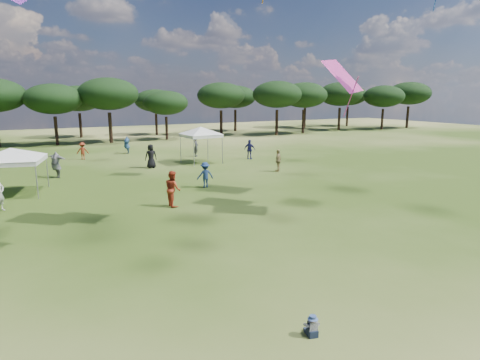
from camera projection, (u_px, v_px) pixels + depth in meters
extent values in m
cylinder|color=black|center=(56.00, 131.00, 45.09)|extent=(0.37, 0.37, 3.21)
ellipsoid|color=black|center=(53.00, 99.00, 44.36)|extent=(6.24, 6.24, 3.36)
cylinder|color=black|center=(110.00, 128.00, 47.29)|extent=(0.41, 0.41, 3.56)
ellipsoid|color=black|center=(108.00, 94.00, 46.48)|extent=(6.91, 6.91, 3.73)
cylinder|color=black|center=(167.00, 128.00, 50.78)|extent=(0.33, 0.33, 2.88)
ellipsoid|color=black|center=(166.00, 103.00, 50.12)|extent=(5.60, 5.60, 3.02)
cylinder|color=black|center=(221.00, 123.00, 56.82)|extent=(0.39, 0.39, 3.44)
ellipsoid|color=black|center=(221.00, 95.00, 56.03)|extent=(6.69, 6.69, 3.60)
cylinder|color=black|center=(277.00, 123.00, 56.47)|extent=(0.40, 0.40, 3.53)
ellipsoid|color=black|center=(277.00, 94.00, 55.67)|extent=(6.86, 6.86, 3.70)
cylinder|color=black|center=(303.00, 122.00, 59.03)|extent=(0.40, 0.40, 3.47)
ellipsoid|color=black|center=(304.00, 95.00, 58.24)|extent=(6.74, 6.74, 3.63)
cylinder|color=black|center=(339.00, 119.00, 64.62)|extent=(0.41, 0.41, 3.57)
ellipsoid|color=black|center=(340.00, 94.00, 63.81)|extent=(6.94, 6.94, 3.74)
cylinder|color=black|center=(382.00, 119.00, 65.82)|extent=(0.38, 0.38, 3.35)
ellipsoid|color=black|center=(384.00, 96.00, 65.05)|extent=(6.51, 6.51, 3.51)
cylinder|color=black|center=(407.00, 117.00, 69.15)|extent=(0.42, 0.42, 3.66)
ellipsoid|color=black|center=(409.00, 93.00, 68.32)|extent=(7.10, 7.10, 3.83)
cylinder|color=black|center=(81.00, 125.00, 53.48)|extent=(0.37, 0.37, 3.20)
ellipsoid|color=black|center=(78.00, 98.00, 52.75)|extent=(6.21, 6.21, 3.35)
cylinder|color=black|center=(156.00, 124.00, 56.99)|extent=(0.34, 0.34, 2.99)
ellipsoid|color=black|center=(155.00, 101.00, 56.30)|extent=(5.81, 5.81, 3.13)
cylinder|color=black|center=(235.00, 120.00, 63.07)|extent=(0.38, 0.38, 3.31)
ellipsoid|color=black|center=(235.00, 97.00, 62.32)|extent=(6.43, 6.43, 3.47)
cylinder|color=black|center=(305.00, 117.00, 69.53)|extent=(0.42, 0.42, 3.64)
ellipsoid|color=black|center=(305.00, 94.00, 68.71)|extent=(7.06, 7.06, 3.81)
cylinder|color=black|center=(347.00, 117.00, 73.12)|extent=(0.40, 0.40, 3.46)
ellipsoid|color=black|center=(348.00, 95.00, 72.33)|extent=(6.72, 6.72, 3.62)
cylinder|color=gray|center=(37.00, 181.00, 21.67)|extent=(0.06, 0.06, 1.99)
cylinder|color=gray|center=(47.00, 171.00, 24.50)|extent=(0.06, 0.06, 1.99)
cube|color=silver|center=(12.00, 161.00, 22.51)|extent=(3.75, 3.75, 0.25)
pyramid|color=silver|center=(10.00, 148.00, 22.36)|extent=(6.28, 6.28, 0.60)
cylinder|color=gray|center=(194.00, 152.00, 31.53)|extent=(0.06, 0.06, 2.34)
cylinder|color=gray|center=(222.00, 150.00, 32.87)|extent=(0.06, 0.06, 2.34)
cylinder|color=gray|center=(181.00, 148.00, 33.66)|extent=(0.06, 0.06, 2.34)
cylinder|color=gray|center=(208.00, 146.00, 35.00)|extent=(0.06, 0.06, 2.34)
cube|color=silver|center=(201.00, 136.00, 33.03)|extent=(2.95, 2.95, 0.25)
pyramid|color=silver|center=(201.00, 127.00, 32.88)|extent=(5.55, 5.55, 0.60)
cube|color=#151D30|center=(312.00, 333.00, 9.40)|extent=(0.26, 0.26, 0.17)
cube|color=#151D30|center=(306.00, 331.00, 9.54)|extent=(0.12, 0.21, 0.09)
cube|color=#151D30|center=(312.00, 330.00, 9.58)|extent=(0.12, 0.21, 0.09)
cube|color=white|center=(313.00, 326.00, 9.36)|extent=(0.24, 0.19, 0.22)
cylinder|color=white|center=(306.00, 325.00, 9.38)|extent=(0.11, 0.22, 0.14)
cylinder|color=white|center=(317.00, 323.00, 9.45)|extent=(0.11, 0.22, 0.14)
sphere|color=#E0B293|center=(313.00, 320.00, 9.33)|extent=(0.15, 0.15, 0.15)
cone|color=#4C6FB1|center=(313.00, 318.00, 9.32)|extent=(0.25, 0.25, 0.03)
cylinder|color=#4C6FB1|center=(313.00, 317.00, 9.31)|extent=(0.17, 0.17, 0.07)
imported|color=navy|center=(127.00, 145.00, 38.71)|extent=(1.20, 2.10, 1.65)
imported|color=#A7331B|center=(173.00, 189.00, 20.26)|extent=(0.73, 0.91, 1.83)
imported|color=black|center=(151.00, 156.00, 31.00)|extent=(0.96, 0.67, 1.85)
imported|color=maroon|center=(83.00, 151.00, 35.07)|extent=(1.03, 0.65, 1.53)
imported|color=navy|center=(250.00, 149.00, 35.30)|extent=(0.99, 1.03, 1.72)
imported|color=#9C8955|center=(278.00, 160.00, 29.59)|extent=(1.01, 0.92, 1.65)
imported|color=navy|center=(205.00, 175.00, 24.44)|extent=(1.06, 0.68, 1.57)
imported|color=#313236|center=(196.00, 147.00, 36.88)|extent=(0.71, 0.79, 1.80)
imported|color=#545358|center=(56.00, 165.00, 27.34)|extent=(1.43, 2.25, 1.79)
plane|color=#C03083|center=(342.00, 76.00, 19.13)|extent=(2.68, 2.16, 1.73)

